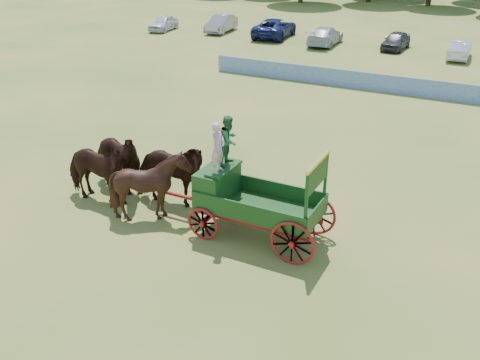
% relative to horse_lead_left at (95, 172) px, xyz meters
% --- Properties ---
extents(ground, '(160.00, 160.00, 0.00)m').
position_rel_horse_lead_left_xyz_m(ground, '(8.53, 0.58, -1.20)').
color(ground, '#9B8946').
rests_on(ground, ground).
extents(horse_lead_left, '(2.88, 1.36, 2.40)m').
position_rel_horse_lead_left_xyz_m(horse_lead_left, '(0.00, 0.00, 0.00)').
color(horse_lead_left, black).
rests_on(horse_lead_left, ground).
extents(horse_lead_right, '(3.06, 1.87, 2.40)m').
position_rel_horse_lead_left_xyz_m(horse_lead_right, '(0.00, 1.10, 0.00)').
color(horse_lead_right, black).
rests_on(horse_lead_right, ground).
extents(horse_wheel_left, '(2.50, 2.31, 2.41)m').
position_rel_horse_lead_left_xyz_m(horse_wheel_left, '(2.40, 0.00, 0.00)').
color(horse_wheel_left, black).
rests_on(horse_wheel_left, ground).
extents(horse_wheel_right, '(2.96, 1.56, 2.40)m').
position_rel_horse_lead_left_xyz_m(horse_wheel_right, '(2.40, 1.10, 0.00)').
color(horse_wheel_right, black).
rests_on(horse_wheel_right, ground).
extents(farm_dray, '(6.00, 2.00, 3.74)m').
position_rel_horse_lead_left_xyz_m(farm_dray, '(5.35, 0.58, 0.45)').
color(farm_dray, '#A72510').
rests_on(farm_dray, ground).
extents(sponsor_banner, '(26.00, 0.08, 1.05)m').
position_rel_horse_lead_left_xyz_m(sponsor_banner, '(7.53, 18.58, -0.68)').
color(sponsor_banner, '#1B4294').
rests_on(sponsor_banner, ground).
extents(parked_cars, '(43.07, 6.77, 1.61)m').
position_rel_horse_lead_left_xyz_m(parked_cars, '(2.65, 30.55, -0.47)').
color(parked_cars, silver).
rests_on(parked_cars, ground).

